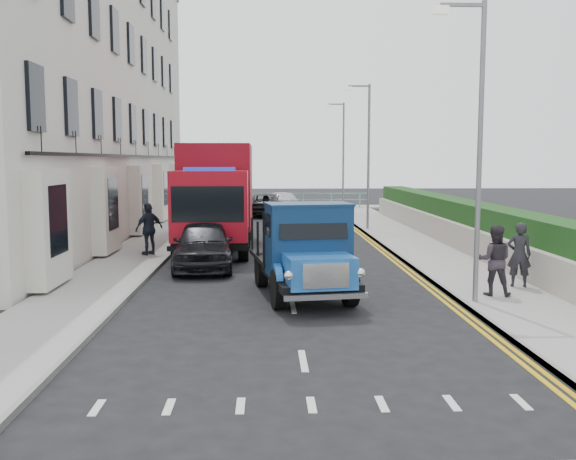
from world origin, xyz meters
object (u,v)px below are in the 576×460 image
object	(u,v)px
lamp_far	(341,151)
red_lorry	(216,194)
lamp_near	(475,135)
parked_car_front	(204,244)
pedestrian_east_near	(519,255)
lamp_mid	(366,148)
bedford_lorry	(307,256)

from	to	relation	value
lamp_far	red_lorry	world-z (taller)	lamp_far
red_lorry	lamp_near	bearing A→B (deg)	-56.64
parked_car_front	pedestrian_east_near	size ratio (longest dim) A/B	2.65
red_lorry	parked_car_front	world-z (taller)	red_lorry
pedestrian_east_near	lamp_mid	bearing A→B (deg)	-68.99
lamp_near	parked_car_front	size ratio (longest dim) A/B	1.55
lamp_far	lamp_mid	bearing A→B (deg)	-90.00
lamp_mid	red_lorry	size ratio (longest dim) A/B	0.91
lamp_mid	lamp_far	xyz separation A→B (m)	(0.00, 10.00, 0.00)
lamp_mid	lamp_near	bearing A→B (deg)	-90.00
lamp_far	pedestrian_east_near	world-z (taller)	lamp_far
lamp_far	red_lorry	bearing A→B (deg)	-112.78
bedford_lorry	red_lorry	distance (m)	9.74
red_lorry	pedestrian_east_near	distance (m)	11.99
bedford_lorry	pedestrian_east_near	xyz separation A→B (m)	(5.63, 0.89, -0.12)
red_lorry	pedestrian_east_near	xyz separation A→B (m)	(8.53, -8.35, -1.17)
lamp_mid	red_lorry	world-z (taller)	lamp_mid
lamp_far	pedestrian_east_near	distance (m)	24.57
lamp_near	lamp_mid	bearing A→B (deg)	90.00
lamp_mid	bedford_lorry	size ratio (longest dim) A/B	1.34
lamp_near	pedestrian_east_near	bearing A→B (deg)	42.75
lamp_near	parked_car_front	xyz separation A→B (m)	(-6.78, 5.55, -3.23)
lamp_near	lamp_far	size ratio (longest dim) A/B	1.00
lamp_near	pedestrian_east_near	distance (m)	3.91
parked_car_front	lamp_near	bearing A→B (deg)	-42.14
lamp_near	lamp_mid	world-z (taller)	same
lamp_mid	pedestrian_east_near	world-z (taller)	lamp_mid
bedford_lorry	parked_car_front	size ratio (longest dim) A/B	1.15
lamp_near	lamp_far	xyz separation A→B (m)	(0.00, 26.00, 0.00)
lamp_mid	lamp_far	bearing A→B (deg)	90.00
bedford_lorry	parked_car_front	world-z (taller)	bedford_lorry
lamp_far	pedestrian_east_near	xyz separation A→B (m)	(1.82, -24.32, -3.03)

